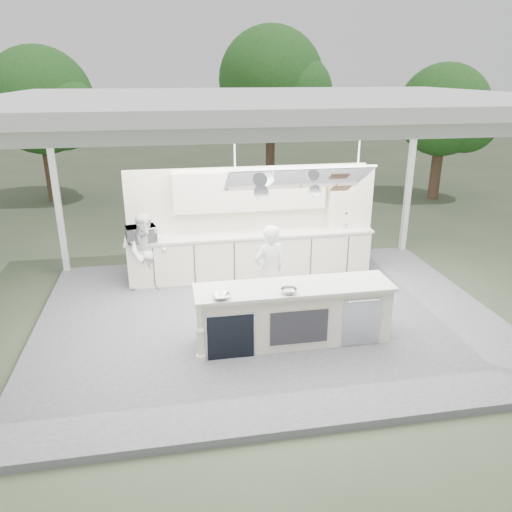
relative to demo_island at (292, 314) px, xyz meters
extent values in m
plane|color=#424C34|center=(-0.18, 0.91, -0.60)|extent=(90.00, 90.00, 0.00)
cube|color=slate|center=(-0.18, 0.91, -0.54)|extent=(8.00, 6.00, 0.12)
cube|color=white|center=(3.72, 3.81, 1.25)|extent=(0.12, 0.12, 3.70)
cube|color=white|center=(-4.08, 3.81, 1.25)|extent=(0.12, 0.12, 3.70)
cube|color=white|center=(-0.18, 0.91, 3.18)|extent=(8.20, 6.20, 0.16)
cube|color=white|center=(-0.18, -1.99, 3.02)|extent=(8.00, 0.12, 0.16)
cube|color=white|center=(-0.18, 3.81, 3.02)|extent=(8.00, 0.12, 0.16)
cube|color=white|center=(3.72, 0.91, 3.02)|extent=(0.12, 6.00, 0.16)
cube|color=white|center=(0.02, 0.01, 2.15)|extent=(2.00, 0.71, 0.43)
cube|color=white|center=(0.02, 0.01, 2.15)|extent=(2.06, 0.76, 0.46)
cylinder|color=white|center=(-0.88, 0.01, 2.63)|extent=(0.02, 0.02, 0.95)
cylinder|color=white|center=(0.92, 0.01, 2.63)|extent=(0.02, 0.02, 0.95)
cylinder|color=silver|center=(-0.48, 0.16, 1.93)|extent=(0.22, 0.14, 0.21)
cylinder|color=silver|center=(0.32, 0.11, 1.93)|extent=(0.18, 0.12, 0.18)
cube|color=olive|center=(0.72, 0.13, 1.95)|extent=(0.28, 0.18, 0.12)
cube|color=white|center=(0.02, 0.01, -0.03)|extent=(3.00, 0.70, 0.90)
cube|color=white|center=(0.02, 0.01, 0.45)|extent=(3.10, 0.78, 0.05)
cylinder|color=white|center=(-1.48, -0.34, -0.02)|extent=(0.11, 0.11, 0.92)
cube|color=black|center=(-1.03, -0.34, -0.12)|extent=(0.70, 0.04, 0.72)
cube|color=silver|center=(-1.03, -0.35, -0.12)|extent=(0.74, 0.03, 0.72)
cube|color=#303035|center=(0.02, -0.35, -0.06)|extent=(0.90, 0.02, 0.55)
cube|color=silver|center=(1.02, -0.35, -0.06)|extent=(0.62, 0.02, 0.78)
cube|color=white|center=(-0.18, 2.81, -0.03)|extent=(5.00, 0.65, 0.90)
cube|color=white|center=(-0.18, 2.81, 0.45)|extent=(5.08, 0.72, 0.05)
cube|color=white|center=(-0.18, 3.11, 0.65)|extent=(5.00, 0.10, 2.25)
cube|color=white|center=(-0.18, 2.98, 1.32)|extent=(3.10, 0.38, 0.80)
cube|color=white|center=(1.92, 2.93, 1.07)|extent=(0.90, 0.45, 1.30)
cube|color=olive|center=(1.92, 2.93, 1.07)|extent=(0.84, 0.40, 0.03)
cylinder|color=silver|center=(1.82, 2.79, 0.53)|extent=(0.20, 0.20, 0.12)
cylinder|color=black|center=(1.82, 2.79, 0.69)|extent=(0.17, 0.17, 0.20)
cylinder|color=black|center=(2.17, 2.79, 0.52)|extent=(0.16, 0.16, 0.10)
cone|color=black|center=(2.17, 2.79, 0.69)|extent=(0.14, 0.14, 0.24)
cylinder|color=#483224|center=(-5.68, 10.91, 0.45)|extent=(0.36, 0.36, 2.10)
sphere|color=#2E6826|center=(-5.68, 10.91, 2.69)|extent=(3.40, 3.40, 3.40)
sphere|color=#2E6826|center=(-5.00, 10.40, 2.35)|extent=(2.38, 2.38, 2.38)
cylinder|color=#483224|center=(2.32, 12.91, 0.63)|extent=(0.36, 0.36, 2.45)
sphere|color=#2E6826|center=(2.32, 12.91, 3.25)|extent=(4.00, 4.00, 4.00)
sphere|color=#2E6826|center=(3.12, 12.31, 2.85)|extent=(2.80, 2.80, 2.80)
cylinder|color=#483224|center=(7.32, 8.91, 0.37)|extent=(0.36, 0.36, 1.92)
sphere|color=#2E6826|center=(7.32, 8.91, 2.38)|extent=(3.00, 3.00, 3.00)
sphere|color=#2E6826|center=(7.92, 8.46, 2.08)|extent=(2.10, 2.10, 2.10)
imported|color=white|center=(-0.18, 0.94, 0.36)|extent=(0.71, 0.60, 1.66)
imported|color=white|center=(-2.28, 2.46, 0.30)|extent=(0.79, 0.64, 1.55)
imported|color=#B9BBC0|center=(-2.38, 2.61, 0.63)|extent=(0.62, 0.48, 0.31)
imported|color=silver|center=(-1.14, -0.24, 0.51)|extent=(0.28, 0.28, 0.07)
imported|color=#B3B6BA|center=(-0.13, -0.24, 0.51)|extent=(0.28, 0.28, 0.08)
camera|label=1|loc=(-1.81, -6.83, 3.60)|focal=35.00mm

